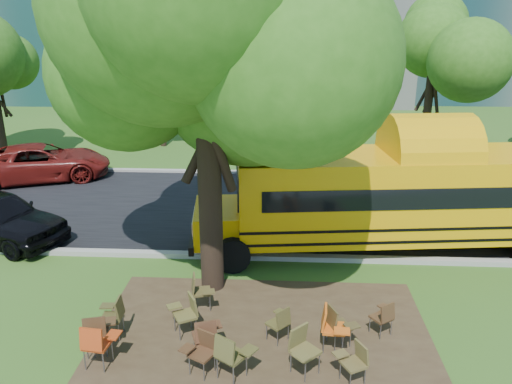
# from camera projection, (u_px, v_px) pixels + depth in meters

# --- Properties ---
(ground) EXTENTS (160.00, 160.00, 0.00)m
(ground) POSITION_uv_depth(u_px,v_px,m) (220.00, 319.00, 11.08)
(ground) COLOR #2E571B
(ground) RESTS_ON ground
(dirt_patch) EXTENTS (7.00, 4.50, 0.03)m
(dirt_patch) POSITION_uv_depth(u_px,v_px,m) (264.00, 333.00, 10.55)
(dirt_patch) COLOR #382819
(dirt_patch) RESTS_ON ground
(asphalt_road) EXTENTS (80.00, 8.00, 0.04)m
(asphalt_road) POSITION_uv_depth(u_px,v_px,m) (244.00, 207.00, 17.69)
(asphalt_road) COLOR black
(asphalt_road) RESTS_ON ground
(kerb_near) EXTENTS (80.00, 0.25, 0.14)m
(kerb_near) POSITION_uv_depth(u_px,v_px,m) (233.00, 256.00, 13.89)
(kerb_near) COLOR gray
(kerb_near) RESTS_ON ground
(kerb_far) EXTENTS (80.00, 0.25, 0.14)m
(kerb_far) POSITION_uv_depth(u_px,v_px,m) (252.00, 173.00, 21.54)
(kerb_far) COLOR gray
(kerb_far) RESTS_ON ground
(bg_tree_2) EXTENTS (4.80, 4.80, 6.62)m
(bg_tree_2) POSITION_uv_depth(u_px,v_px,m) (159.00, 64.00, 25.09)
(bg_tree_2) COLOR black
(bg_tree_2) RESTS_ON ground
(bg_tree_3) EXTENTS (5.60, 5.60, 7.84)m
(bg_tree_3) POSITION_uv_depth(u_px,v_px,m) (434.00, 50.00, 22.24)
(bg_tree_3) COLOR black
(bg_tree_3) RESTS_ON ground
(main_tree) EXTENTS (7.20, 7.20, 9.58)m
(main_tree) POSITION_uv_depth(u_px,v_px,m) (205.00, 37.00, 10.48)
(main_tree) COLOR black
(main_tree) RESTS_ON ground
(school_bus) EXTENTS (11.78, 3.81, 2.83)m
(school_bus) POSITION_uv_depth(u_px,v_px,m) (418.00, 195.00, 14.04)
(school_bus) COLOR #DB9A06
(school_bus) RESTS_ON ground
(chair_0) EXTENTS (0.63, 0.67, 0.93)m
(chair_0) POSITION_uv_depth(u_px,v_px,m) (97.00, 330.00, 9.71)
(chair_0) COLOR #432B17
(chair_0) RESTS_ON ground
(chair_1) EXTENTS (0.68, 0.56, 0.96)m
(chair_1) POSITION_uv_depth(u_px,v_px,m) (97.00, 342.00, 9.32)
(chair_1) COLOR #A63611
(chair_1) RESTS_ON ground
(chair_2) EXTENTS (0.62, 0.69, 0.91)m
(chair_2) POSITION_uv_depth(u_px,v_px,m) (206.00, 334.00, 9.62)
(chair_2) COLOR #4B2C1A
(chair_2) RESTS_ON ground
(chair_3) EXTENTS (0.71, 0.56, 0.85)m
(chair_3) POSITION_uv_depth(u_px,v_px,m) (202.00, 348.00, 9.24)
(chair_3) COLOR #442A18
(chair_3) RESTS_ON ground
(chair_4) EXTENTS (0.83, 0.65, 0.97)m
(chair_4) POSITION_uv_depth(u_px,v_px,m) (231.00, 353.00, 8.99)
(chair_4) COLOR #49441F
(chair_4) RESTS_ON ground
(chair_5) EXTENTS (0.65, 0.82, 0.96)m
(chair_5) POSITION_uv_depth(u_px,v_px,m) (302.00, 347.00, 9.19)
(chair_5) COLOR brown
(chair_5) RESTS_ON ground
(chair_6) EXTENTS (0.66, 0.55, 0.81)m
(chair_6) POSITION_uv_depth(u_px,v_px,m) (355.00, 359.00, 8.99)
(chair_6) COLOR brown
(chair_6) RESTS_ON ground
(chair_7) EXTENTS (0.69, 0.61, 0.89)m
(chair_7) POSITION_uv_depth(u_px,v_px,m) (338.00, 323.00, 9.98)
(chair_7) COLOR #453B1E
(chair_7) RESTS_ON ground
(chair_8) EXTENTS (0.55, 0.59, 0.90)m
(chair_8) POSITION_uv_depth(u_px,v_px,m) (114.00, 313.00, 10.30)
(chair_8) COLOR #423D1C
(chair_8) RESTS_ON ground
(chair_9) EXTENTS (0.74, 0.61, 0.91)m
(chair_9) POSITION_uv_depth(u_px,v_px,m) (187.00, 310.00, 10.39)
(chair_9) COLOR brown
(chair_9) RESTS_ON ground
(chair_10) EXTENTS (0.61, 0.59, 0.87)m
(chair_10) POSITION_uv_depth(u_px,v_px,m) (199.00, 289.00, 11.27)
(chair_10) COLOR #4F4422
(chair_10) RESTS_ON ground
(chair_11) EXTENTS (0.55, 0.69, 0.80)m
(chair_11) POSITION_uv_depth(u_px,v_px,m) (280.00, 321.00, 10.15)
(chair_11) COLOR #4A4420
(chair_11) RESTS_ON ground
(chair_12) EXTENTS (0.56, 0.65, 0.95)m
(chair_12) POSITION_uv_depth(u_px,v_px,m) (331.00, 325.00, 9.85)
(chair_12) COLOR #CB5815
(chair_12) RESTS_ON ground
(chair_13) EXTENTS (0.53, 0.67, 0.80)m
(chair_13) POSITION_uv_depth(u_px,v_px,m) (384.00, 315.00, 10.35)
(chair_13) COLOR #472D19
(chair_13) RESTS_ON ground
(bg_car_red) EXTENTS (5.95, 4.26, 1.50)m
(bg_car_red) POSITION_uv_depth(u_px,v_px,m) (41.00, 162.00, 20.55)
(bg_car_red) COLOR #601410
(bg_car_red) RESTS_ON ground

